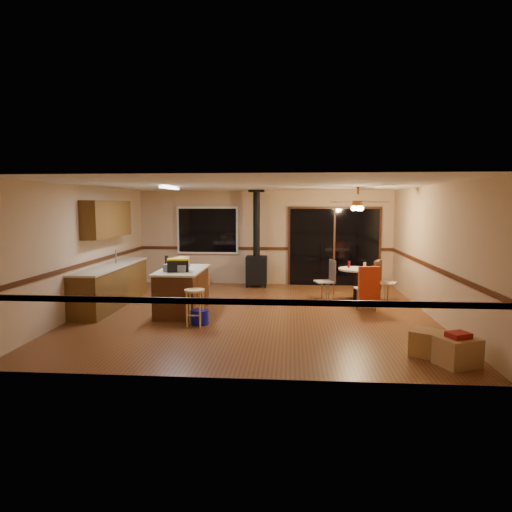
# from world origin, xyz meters

# --- Properties ---
(floor) EXTENTS (7.00, 7.00, 0.00)m
(floor) POSITION_xyz_m (0.00, 0.00, 0.00)
(floor) COLOR brown
(floor) RESTS_ON ground
(ceiling) EXTENTS (7.00, 7.00, 0.00)m
(ceiling) POSITION_xyz_m (0.00, 0.00, 2.60)
(ceiling) COLOR silver
(ceiling) RESTS_ON ground
(wall_back) EXTENTS (7.00, 0.00, 7.00)m
(wall_back) POSITION_xyz_m (0.00, 3.50, 1.30)
(wall_back) COLOR tan
(wall_back) RESTS_ON ground
(wall_front) EXTENTS (7.00, 0.00, 7.00)m
(wall_front) POSITION_xyz_m (0.00, -3.50, 1.30)
(wall_front) COLOR tan
(wall_front) RESTS_ON ground
(wall_left) EXTENTS (0.00, 7.00, 7.00)m
(wall_left) POSITION_xyz_m (-3.50, 0.00, 1.30)
(wall_left) COLOR tan
(wall_left) RESTS_ON ground
(wall_right) EXTENTS (0.00, 7.00, 7.00)m
(wall_right) POSITION_xyz_m (3.50, 0.00, 1.30)
(wall_right) COLOR tan
(wall_right) RESTS_ON ground
(chair_rail) EXTENTS (7.00, 7.00, 0.08)m
(chair_rail) POSITION_xyz_m (0.00, 0.00, 1.00)
(chair_rail) COLOR #3D1E0F
(chair_rail) RESTS_ON ground
(window) EXTENTS (1.72, 0.10, 1.32)m
(window) POSITION_xyz_m (-1.60, 3.45, 1.50)
(window) COLOR black
(window) RESTS_ON ground
(sliding_door) EXTENTS (2.52, 0.10, 2.10)m
(sliding_door) POSITION_xyz_m (1.90, 3.45, 1.05)
(sliding_door) COLOR black
(sliding_door) RESTS_ON ground
(lower_cabinets) EXTENTS (0.60, 3.00, 0.86)m
(lower_cabinets) POSITION_xyz_m (-3.20, 0.50, 0.43)
(lower_cabinets) COLOR brown
(lower_cabinets) RESTS_ON ground
(countertop) EXTENTS (0.64, 3.04, 0.04)m
(countertop) POSITION_xyz_m (-3.20, 0.50, 0.88)
(countertop) COLOR beige
(countertop) RESTS_ON lower_cabinets
(upper_cabinets) EXTENTS (0.35, 2.00, 0.80)m
(upper_cabinets) POSITION_xyz_m (-3.33, 0.70, 1.90)
(upper_cabinets) COLOR brown
(upper_cabinets) RESTS_ON ground
(kitchen_island) EXTENTS (0.88, 1.68, 0.90)m
(kitchen_island) POSITION_xyz_m (-1.50, 0.00, 0.45)
(kitchen_island) COLOR #4A2712
(kitchen_island) RESTS_ON ground
(wood_stove) EXTENTS (0.55, 0.50, 2.52)m
(wood_stove) POSITION_xyz_m (-0.20, 3.05, 0.73)
(wood_stove) COLOR black
(wood_stove) RESTS_ON ground
(ceiling_fan) EXTENTS (0.24, 0.24, 0.55)m
(ceiling_fan) POSITION_xyz_m (2.20, 1.25, 2.21)
(ceiling_fan) COLOR brown
(ceiling_fan) RESTS_ON ceiling
(fluorescent_strip) EXTENTS (0.10, 1.20, 0.04)m
(fluorescent_strip) POSITION_xyz_m (-1.80, 0.30, 2.56)
(fluorescent_strip) COLOR white
(fluorescent_strip) RESTS_ON ceiling
(toolbox_grey) EXTENTS (0.49, 0.31, 0.14)m
(toolbox_grey) POSITION_xyz_m (-1.54, -0.32, 0.97)
(toolbox_grey) COLOR slate
(toolbox_grey) RESTS_ON kitchen_island
(toolbox_black) EXTENTS (0.44, 0.29, 0.23)m
(toolbox_black) POSITION_xyz_m (-1.49, -0.35, 1.01)
(toolbox_black) COLOR black
(toolbox_black) RESTS_ON kitchen_island
(toolbox_yellow_lid) EXTENTS (0.45, 0.30, 0.03)m
(toolbox_yellow_lid) POSITION_xyz_m (-1.49, -0.35, 1.14)
(toolbox_yellow_lid) COLOR gold
(toolbox_yellow_lid) RESTS_ON toolbox_black
(box_on_island) EXTENTS (0.31, 0.37, 0.21)m
(box_on_island) POSITION_xyz_m (-1.59, 0.34, 1.00)
(box_on_island) COLOR #A67B49
(box_on_island) RESTS_ON kitchen_island
(bottle_dark) EXTENTS (0.10, 0.10, 0.27)m
(bottle_dark) POSITION_xyz_m (-1.82, 0.03, 1.04)
(bottle_dark) COLOR black
(bottle_dark) RESTS_ON kitchen_island
(bottle_pink) EXTENTS (0.08, 0.08, 0.22)m
(bottle_pink) POSITION_xyz_m (-1.42, -0.10, 1.01)
(bottle_pink) COLOR #D84C8C
(bottle_pink) RESTS_ON kitchen_island
(bottle_white) EXTENTS (0.08, 0.08, 0.18)m
(bottle_white) POSITION_xyz_m (-1.68, 0.47, 0.99)
(bottle_white) COLOR white
(bottle_white) RESTS_ON kitchen_island
(bar_stool) EXTENTS (0.40, 0.40, 0.68)m
(bar_stool) POSITION_xyz_m (-1.02, -1.02, 0.34)
(bar_stool) COLOR #D7B772
(bar_stool) RESTS_ON floor
(blue_bucket) EXTENTS (0.42, 0.42, 0.27)m
(blue_bucket) POSITION_xyz_m (-0.95, -0.91, 0.13)
(blue_bucket) COLOR #0B0FA7
(blue_bucket) RESTS_ON floor
(dining_table) EXTENTS (0.79, 0.79, 0.78)m
(dining_table) POSITION_xyz_m (2.20, 1.25, 0.53)
(dining_table) COLOR black
(dining_table) RESTS_ON ground
(glass_red) EXTENTS (0.07, 0.07, 0.16)m
(glass_red) POSITION_xyz_m (2.05, 1.35, 0.86)
(glass_red) COLOR #590C14
(glass_red) RESTS_ON dining_table
(glass_cream) EXTENTS (0.08, 0.08, 0.15)m
(glass_cream) POSITION_xyz_m (2.38, 1.20, 0.85)
(glass_cream) COLOR beige
(glass_cream) RESTS_ON dining_table
(chair_left) EXTENTS (0.49, 0.49, 0.51)m
(chair_left) POSITION_xyz_m (1.60, 1.38, 0.59)
(chair_left) COLOR tan
(chair_left) RESTS_ON ground
(chair_near) EXTENTS (0.50, 0.53, 0.70)m
(chair_near) POSITION_xyz_m (2.33, 0.37, 0.60)
(chair_near) COLOR tan
(chair_near) RESTS_ON ground
(chair_right) EXTENTS (0.58, 0.56, 0.70)m
(chair_right) POSITION_xyz_m (2.73, 1.37, 0.60)
(chair_right) COLOR tan
(chair_right) RESTS_ON ground
(box_under_window) EXTENTS (0.55, 0.50, 0.35)m
(box_under_window) POSITION_xyz_m (-1.78, 3.10, 0.18)
(box_under_window) COLOR #A67B49
(box_under_window) RESTS_ON floor
(box_corner_a) EXTENTS (0.65, 0.61, 0.39)m
(box_corner_a) POSITION_xyz_m (3.04, -2.79, 0.20)
(box_corner_a) COLOR #A67B49
(box_corner_a) RESTS_ON floor
(box_corner_b) EXTENTS (0.60, 0.58, 0.38)m
(box_corner_b) POSITION_xyz_m (2.75, -2.42, 0.19)
(box_corner_b) COLOR #A67B49
(box_corner_b) RESTS_ON floor
(box_small_red) EXTENTS (0.36, 0.33, 0.08)m
(box_small_red) POSITION_xyz_m (3.04, -2.79, 0.43)
(box_small_red) COLOR maroon
(box_small_red) RESTS_ON box_corner_a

